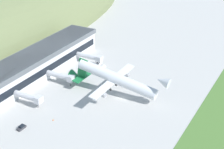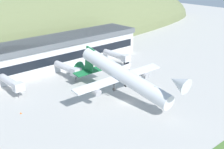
{
  "view_description": "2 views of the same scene",
  "coord_description": "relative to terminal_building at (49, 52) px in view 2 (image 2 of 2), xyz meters",
  "views": [
    {
      "loc": [
        -129.97,
        -65.38,
        82.98
      ],
      "look_at": [
        1.8,
        5.63,
        9.74
      ],
      "focal_mm": 60.0,
      "sensor_mm": 36.0,
      "label": 1
    },
    {
      "loc": [
        -65.5,
        -65.13,
        43.92
      ],
      "look_at": [
        0.29,
        7.19,
        7.83
      ],
      "focal_mm": 50.0,
      "sensor_mm": 36.0,
      "label": 2
    }
  ],
  "objects": [
    {
      "name": "jetway_0",
      "position": [
        -24.77,
        -15.61,
        -3.07
      ],
      "size": [
        3.38,
        14.09,
        5.43
      ],
      "color": "silver",
      "rests_on": "ground_plane"
    },
    {
      "name": "terminal_building",
      "position": [
        0.0,
        0.0,
        0.0
      ],
      "size": [
        87.83,
        16.67,
        12.45
      ],
      "color": "silver",
      "rests_on": "ground_plane"
    },
    {
      "name": "cargo_airplane",
      "position": [
        1.09,
        -43.35,
        0.84
      ],
      "size": [
        37.3,
        50.19,
        13.63
      ],
      "color": "silver"
    },
    {
      "name": "jetway_2",
      "position": [
        24.72,
        -16.18,
        -3.07
      ],
      "size": [
        3.38,
        15.16,
        5.43
      ],
      "color": "silver",
      "rests_on": "ground_plane"
    },
    {
      "name": "traffic_cone_0",
      "position": [
        -29.89,
        -31.43,
        -6.78
      ],
      "size": [
        0.52,
        0.52,
        0.58
      ],
      "color": "orange",
      "rests_on": "ground_plane"
    },
    {
      "name": "service_car_1",
      "position": [
        26.52,
        -20.14,
        -6.46
      ],
      "size": [
        3.86,
        1.91,
        1.45
      ],
      "color": "silver",
      "rests_on": "ground_plane"
    },
    {
      "name": "fuel_truck",
      "position": [
        17.56,
        -26.62,
        -5.56
      ],
      "size": [
        7.53,
        2.77,
        3.23
      ],
      "color": "#264C99",
      "rests_on": "ground_plane"
    },
    {
      "name": "ground_plane",
      "position": [
        -0.84,
        -47.51,
        -7.06
      ],
      "size": [
        441.26,
        441.26,
        0.0
      ],
      "primitive_type": "plane",
      "color": "#B7B5AF"
    },
    {
      "name": "jetway_1",
      "position": [
        -1.59,
        -16.08,
        -3.07
      ],
      "size": [
        3.38,
        14.97,
        5.43
      ],
      "color": "silver",
      "rests_on": "ground_plane"
    }
  ]
}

